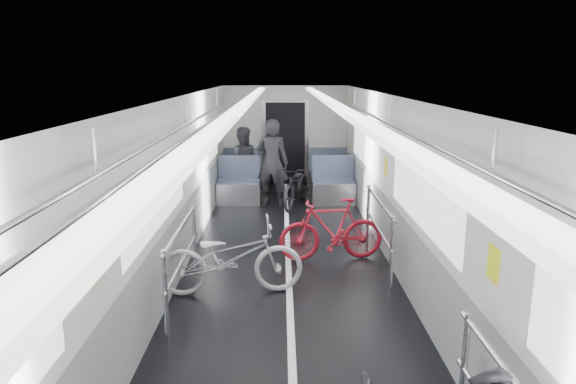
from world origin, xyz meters
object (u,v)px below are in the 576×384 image
(bike_left_far, at_px, (230,257))
(person_standing, at_px, (272,163))
(person_seated, at_px, (242,162))
(bike_aisle, at_px, (297,185))
(bike_right_far, at_px, (331,229))

(bike_left_far, distance_m, person_standing, 4.35)
(bike_left_far, relative_size, person_seated, 1.16)
(person_seated, bearing_deg, bike_left_far, 91.80)
(person_standing, bearing_deg, person_seated, -39.31)
(bike_left_far, bearing_deg, bike_aisle, -18.65)
(bike_right_far, height_order, person_standing, person_standing)
(bike_left_far, height_order, bike_aisle, bike_left_far)
(bike_aisle, xyz_separation_m, person_seated, (-1.18, 0.87, 0.34))
(bike_left_far, distance_m, bike_aisle, 4.41)
(person_seated, bearing_deg, person_standing, 127.34)
(bike_left_far, relative_size, bike_right_far, 1.16)
(bike_left_far, height_order, bike_right_far, bike_left_far)
(bike_aisle, xyz_separation_m, person_standing, (-0.50, 0.00, 0.47))
(bike_right_far, xyz_separation_m, person_standing, (-0.92, 3.14, 0.44))
(person_standing, bearing_deg, bike_right_far, 118.96)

